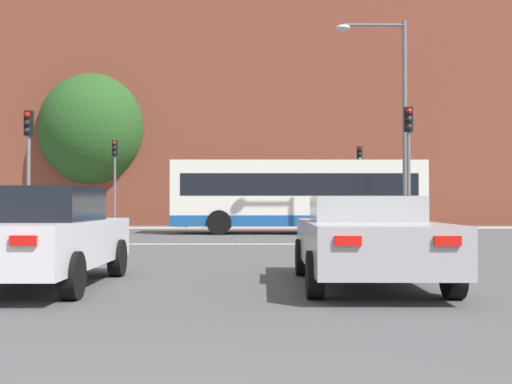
% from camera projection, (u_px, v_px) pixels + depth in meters
% --- Properties ---
extents(stop_line_strip, '(9.46, 0.30, 0.01)m').
position_uv_depth(stop_line_strip, '(227.00, 244.00, 19.97)').
color(stop_line_strip, silver).
rests_on(stop_line_strip, ground_plane).
extents(far_pavement, '(70.51, 2.50, 0.01)m').
position_uv_depth(far_pavement, '(237.00, 228.00, 33.39)').
color(far_pavement, '#A09B91').
rests_on(far_pavement, ground_plane).
extents(brick_civic_building, '(36.56, 13.90, 23.70)m').
position_uv_depth(brick_civic_building, '(267.00, 99.00, 44.07)').
color(brick_civic_building, brown).
rests_on(brick_civic_building, ground_plane).
extents(car_saloon_left, '(2.09, 4.47, 1.51)m').
position_uv_depth(car_saloon_left, '(37.00, 236.00, 9.75)').
color(car_saloon_left, silver).
rests_on(car_saloon_left, ground_plane).
extents(car_roadster_right, '(2.11, 4.58, 1.37)m').
position_uv_depth(car_roadster_right, '(367.00, 240.00, 9.89)').
color(car_roadster_right, '#9E9EA3').
rests_on(car_roadster_right, ground_plane).
extents(bus_crossing_lead, '(10.49, 2.66, 3.04)m').
position_uv_depth(bus_crossing_lead, '(297.00, 195.00, 27.07)').
color(bus_crossing_lead, silver).
rests_on(bus_crossing_lead, ground_plane).
extents(traffic_light_far_left, '(0.26, 0.31, 4.49)m').
position_uv_depth(traffic_light_far_left, '(115.00, 169.00, 32.57)').
color(traffic_light_far_left, slate).
rests_on(traffic_light_far_left, ground_plane).
extents(traffic_light_near_left, '(0.26, 0.31, 4.26)m').
position_uv_depth(traffic_light_near_left, '(28.00, 154.00, 20.61)').
color(traffic_light_near_left, slate).
rests_on(traffic_light_near_left, ground_plane).
extents(traffic_light_far_right, '(0.26, 0.31, 4.21)m').
position_uv_depth(traffic_light_far_right, '(360.00, 173.00, 32.93)').
color(traffic_light_far_right, slate).
rests_on(traffic_light_far_right, ground_plane).
extents(traffic_light_near_right, '(0.26, 0.31, 4.38)m').
position_uv_depth(traffic_light_near_right, '(409.00, 152.00, 20.65)').
color(traffic_light_near_right, slate).
rests_on(traffic_light_near_right, ground_plane).
extents(street_lamp_junction, '(2.48, 0.36, 7.66)m').
position_uv_depth(street_lamp_junction, '(393.00, 106.00, 22.35)').
color(street_lamp_junction, slate).
rests_on(street_lamp_junction, ground_plane).
extents(pedestrian_waiting, '(0.29, 0.43, 1.58)m').
position_uv_depth(pedestrian_waiting, '(219.00, 210.00, 33.12)').
color(pedestrian_waiting, brown).
rests_on(pedestrian_waiting, ground_plane).
extents(pedestrian_walking_east, '(0.43, 0.28, 1.64)m').
position_uv_depth(pedestrian_walking_east, '(403.00, 209.00, 34.07)').
color(pedestrian_walking_east, '#333851').
rests_on(pedestrian_walking_east, ground_plane).
extents(pedestrian_walking_west, '(0.25, 0.42, 1.58)m').
position_uv_depth(pedestrian_walking_west, '(187.00, 210.00, 33.93)').
color(pedestrian_walking_west, '#333851').
rests_on(pedestrian_walking_west, ground_plane).
extents(tree_by_building, '(6.28, 6.28, 8.93)m').
position_uv_depth(tree_by_building, '(93.00, 130.00, 37.84)').
color(tree_by_building, '#4C3823').
rests_on(tree_by_building, ground_plane).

